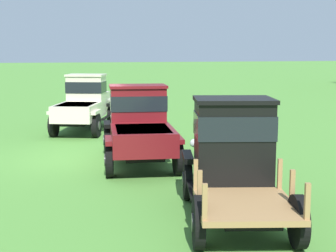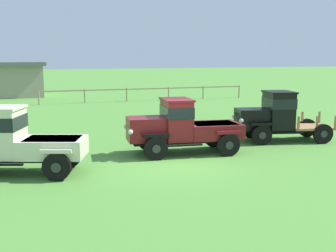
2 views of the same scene
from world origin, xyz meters
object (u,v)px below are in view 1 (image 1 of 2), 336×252
(vintage_truck_second_in_line, at_px, (139,124))
(vintage_truck_midrow_center, at_px, (231,153))
(vintage_truck_foreground_near, at_px, (85,103))
(oil_drum_beside_row, at_px, (204,106))

(vintage_truck_second_in_line, relative_size, vintage_truck_midrow_center, 1.02)
(vintage_truck_foreground_near, relative_size, vintage_truck_second_in_line, 0.99)
(vintage_truck_second_in_line, bearing_deg, oil_drum_beside_row, 152.46)
(vintage_truck_midrow_center, bearing_deg, vintage_truck_second_in_line, -169.35)
(vintage_truck_second_in_line, height_order, vintage_truck_midrow_center, vintage_truck_midrow_center)
(oil_drum_beside_row, bearing_deg, vintage_truck_second_in_line, -27.54)
(oil_drum_beside_row, bearing_deg, vintage_truck_midrow_center, -16.14)
(vintage_truck_midrow_center, relative_size, oil_drum_beside_row, 5.54)
(oil_drum_beside_row, bearing_deg, vintage_truck_foreground_near, -58.50)
(vintage_truck_second_in_line, xyz_separation_m, oil_drum_beside_row, (-10.26, 5.35, -0.69))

